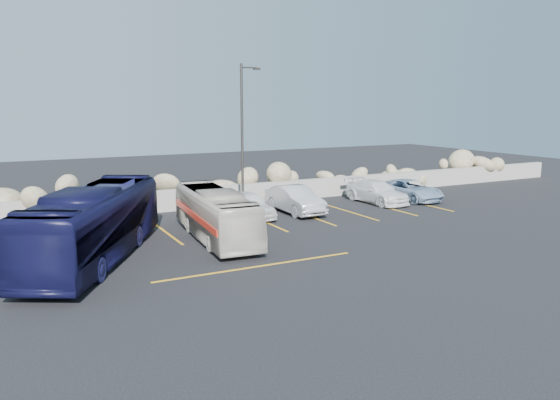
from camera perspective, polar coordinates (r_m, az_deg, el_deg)
name	(u,v)px	position (r m, az deg, el deg)	size (l,w,h in m)	color
ground	(284,264)	(20.59, 0.46, -6.73)	(90.00, 90.00, 0.00)	black
seawall	(185,199)	(31.28, -9.95, 0.09)	(60.00, 0.40, 1.20)	gray
riprap_pile	(178,184)	(32.30, -10.64, 1.64)	(54.00, 2.80, 2.60)	#91815F
parking_lines	(314,223)	(27.50, 3.54, -2.42)	(18.16, 9.36, 0.01)	orange
lamppost	(243,135)	(29.42, -3.88, 6.84)	(1.14, 0.18, 8.00)	#322F2C
vintage_bus	(215,214)	(24.31, -6.78, -1.47)	(1.87, 8.00, 2.23)	beige
tour_coach	(94,224)	(22.00, -18.82, -2.38)	(2.38, 10.17, 2.83)	#0F0F33
car_a	(248,205)	(28.70, -3.31, -0.50)	(1.63, 4.04, 1.38)	white
car_b	(295,200)	(29.91, 1.57, 0.04)	(1.56, 4.46, 1.47)	#B5B5BA
car_c	(377,192)	(33.46, 10.07, 0.84)	(1.86, 4.57, 1.33)	white
car_d	(409,190)	(34.82, 13.36, 1.03)	(2.10, 4.54, 1.26)	#849DBB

